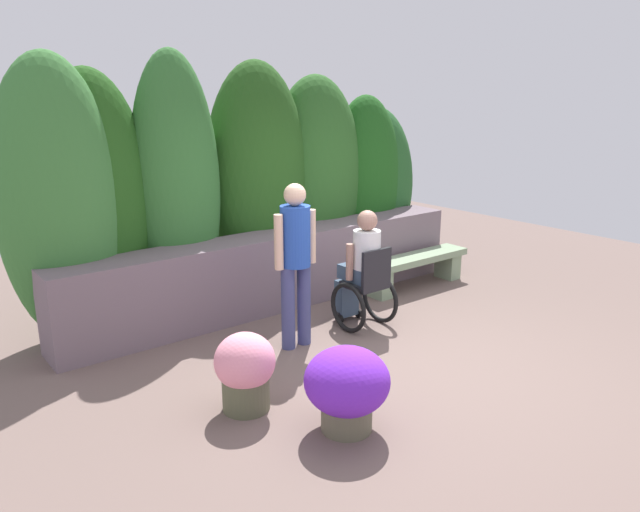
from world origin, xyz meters
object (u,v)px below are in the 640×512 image
at_px(person_in_wheelchair, 363,273).
at_px(flower_pot_purple_near, 245,370).
at_px(person_standing_companion, 296,255).
at_px(flower_pot_terracotta_by_wall, 347,386).
at_px(stone_bench, 415,266).

height_order(person_in_wheelchair, flower_pot_purple_near, person_in_wheelchair).
height_order(person_standing_companion, flower_pot_purple_near, person_standing_companion).
relative_size(person_standing_companion, flower_pot_terracotta_by_wall, 2.52).
bearing_deg(flower_pot_terracotta_by_wall, person_standing_companion, 67.46).
relative_size(stone_bench, flower_pot_purple_near, 2.55).
distance_m(person_in_wheelchair, flower_pot_purple_near, 2.13).
bearing_deg(stone_bench, flower_pot_purple_near, -166.48).
bearing_deg(flower_pot_purple_near, stone_bench, 21.14).
relative_size(flower_pot_purple_near, flower_pot_terracotta_by_wall, 0.99).
height_order(person_in_wheelchair, person_standing_companion, person_standing_companion).
bearing_deg(person_standing_companion, stone_bench, 1.61).
height_order(person_standing_companion, flower_pot_terracotta_by_wall, person_standing_companion).
height_order(stone_bench, flower_pot_terracotta_by_wall, flower_pot_terracotta_by_wall).
bearing_deg(flower_pot_terracotta_by_wall, stone_bench, 34.72).
height_order(stone_bench, flower_pot_purple_near, flower_pot_purple_near).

